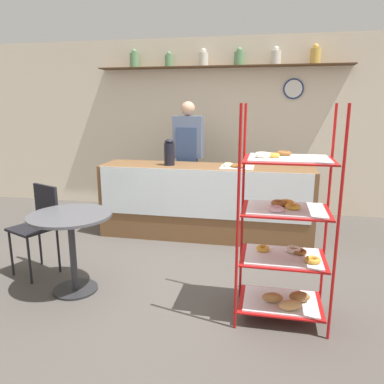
{
  "coord_description": "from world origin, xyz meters",
  "views": [
    {
      "loc": [
        0.78,
        -3.3,
        1.7
      ],
      "look_at": [
        0.0,
        0.47,
        0.8
      ],
      "focal_mm": 35.0,
      "sensor_mm": 36.0,
      "label": 1
    }
  ],
  "objects_px": {
    "person_worker": "(188,158)",
    "cafe_table": "(71,233)",
    "cafe_chair": "(40,219)",
    "donut_tray_counter": "(235,166)",
    "pastry_rack": "(285,235)",
    "coffee_carafe": "(169,153)"
  },
  "relations": [
    {
      "from": "cafe_table",
      "to": "pastry_rack",
      "type": "bearing_deg",
      "value": -1.79
    },
    {
      "from": "donut_tray_counter",
      "to": "coffee_carafe",
      "type": "bearing_deg",
      "value": 178.24
    },
    {
      "from": "pastry_rack",
      "to": "cafe_table",
      "type": "xyz_separation_m",
      "value": [
        -1.87,
        0.06,
        -0.14
      ]
    },
    {
      "from": "person_worker",
      "to": "pastry_rack",
      "type": "bearing_deg",
      "value": -61.29
    },
    {
      "from": "person_worker",
      "to": "cafe_table",
      "type": "xyz_separation_m",
      "value": [
        -0.59,
        -2.28,
        -0.39
      ]
    },
    {
      "from": "donut_tray_counter",
      "to": "cafe_table",
      "type": "bearing_deg",
      "value": -128.47
    },
    {
      "from": "cafe_table",
      "to": "coffee_carafe",
      "type": "relative_size",
      "value": 2.25
    },
    {
      "from": "person_worker",
      "to": "cafe_chair",
      "type": "xyz_separation_m",
      "value": [
        -1.12,
        -1.95,
        -0.39
      ]
    },
    {
      "from": "cafe_chair",
      "to": "donut_tray_counter",
      "type": "height_order",
      "value": "donut_tray_counter"
    },
    {
      "from": "cafe_table",
      "to": "donut_tray_counter",
      "type": "bearing_deg",
      "value": 51.53
    },
    {
      "from": "cafe_table",
      "to": "person_worker",
      "type": "bearing_deg",
      "value": 75.52
    },
    {
      "from": "pastry_rack",
      "to": "cafe_table",
      "type": "distance_m",
      "value": 1.87
    },
    {
      "from": "person_worker",
      "to": "coffee_carafe",
      "type": "distance_m",
      "value": 0.62
    },
    {
      "from": "person_worker",
      "to": "coffee_carafe",
      "type": "bearing_deg",
      "value": -101.04
    },
    {
      "from": "cafe_chair",
      "to": "donut_tray_counter",
      "type": "bearing_deg",
      "value": 59.38
    },
    {
      "from": "cafe_table",
      "to": "donut_tray_counter",
      "type": "distance_m",
      "value": 2.15
    },
    {
      "from": "person_worker",
      "to": "cafe_table",
      "type": "distance_m",
      "value": 2.39
    },
    {
      "from": "cafe_chair",
      "to": "donut_tray_counter",
      "type": "xyz_separation_m",
      "value": [
        1.85,
        1.33,
        0.4
      ]
    },
    {
      "from": "pastry_rack",
      "to": "person_worker",
      "type": "height_order",
      "value": "person_worker"
    },
    {
      "from": "person_worker",
      "to": "cafe_chair",
      "type": "bearing_deg",
      "value": -119.93
    },
    {
      "from": "pastry_rack",
      "to": "donut_tray_counter",
      "type": "relative_size",
      "value": 4.22
    },
    {
      "from": "cafe_table",
      "to": "cafe_chair",
      "type": "xyz_separation_m",
      "value": [
        -0.54,
        0.33,
        -0.0
      ]
    }
  ]
}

